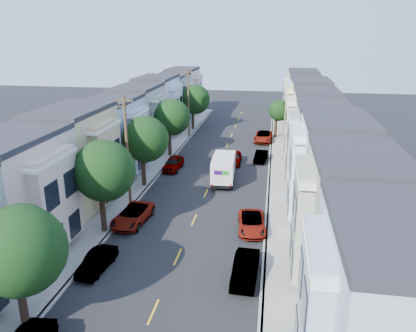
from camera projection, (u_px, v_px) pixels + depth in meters
ground at (194, 220)px, 34.22m from camera, size 160.00×160.00×0.00m
road_slab at (218, 165)px, 48.27m from camera, size 12.00×70.00×0.02m
curb_left at (169, 162)px, 49.17m from camera, size 0.30×70.00×0.15m
curb_right at (270, 167)px, 47.32m from camera, size 0.30×70.00×0.15m
sidewalk_left at (159, 162)px, 49.37m from camera, size 2.60×70.00×0.15m
sidewalk_right at (281, 168)px, 47.12m from camera, size 2.60×70.00×0.15m
centerline at (218, 165)px, 48.27m from camera, size 0.12×70.00×0.01m
townhouse_row_left at (129, 161)px, 49.98m from camera, size 5.00×70.00×8.50m
townhouse_row_right at (314, 170)px, 46.57m from camera, size 5.00×70.00×8.50m
tree_a at (19, 251)px, 20.64m from camera, size 4.70×4.70×6.86m
tree_b at (103, 171)px, 30.52m from camera, size 4.70×4.70×7.51m
tree_c at (145, 139)px, 40.15m from camera, size 4.58×4.58×7.28m
tree_d at (171, 117)px, 50.12m from camera, size 4.52×4.52×7.33m
tree_e at (194, 99)px, 64.17m from camera, size 4.70×4.70×7.29m
tree_far_r at (279, 111)px, 59.54m from camera, size 3.06×3.06×5.63m
utility_pole_near at (127, 152)px, 35.43m from camera, size 1.60×0.26×10.00m
utility_pole_far at (188, 103)px, 59.79m from camera, size 1.60×0.26×10.00m
fedex_truck at (224, 168)px, 42.49m from camera, size 2.25×5.85×2.81m
lead_sedan at (234, 158)px, 48.58m from camera, size 1.77×4.46×1.44m
parked_left_b at (97, 262)px, 26.86m from camera, size 1.64×3.78×1.23m
parked_left_c at (133, 215)px, 33.47m from camera, size 2.67×5.13×1.38m
parked_left_d at (173, 163)px, 46.51m from camera, size 1.90×4.63×1.48m
parked_right_a at (245, 269)px, 25.85m from camera, size 1.65×4.33×1.43m
parked_right_b at (252, 223)px, 32.24m from camera, size 2.56×4.76×1.27m
parked_right_c at (261, 156)px, 49.48m from camera, size 1.68×3.88×1.26m
parked_right_d at (263, 137)px, 58.39m from camera, size 2.66×5.36×1.46m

